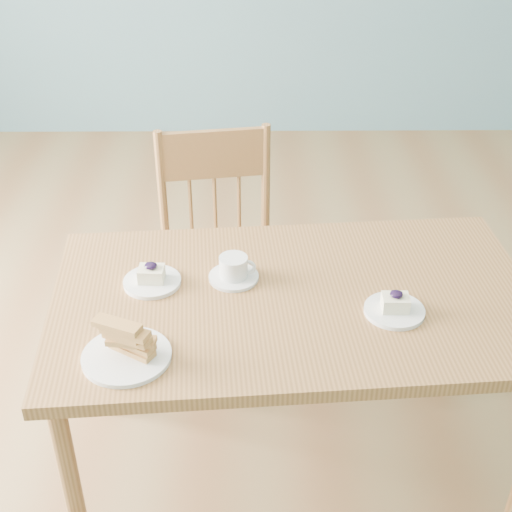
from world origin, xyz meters
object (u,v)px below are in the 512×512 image
dining_chair (220,258)px  coffee_cup (234,270)px  cheesecake_plate_near (395,307)px  dining_table (294,316)px  cheesecake_plate_far (152,278)px  biscotti_plate (125,346)px

dining_chair → coffee_cup: (0.06, -0.47, 0.27)m
cheesecake_plate_near → coffee_cup: 0.44m
dining_table → cheesecake_plate_far: (-0.38, 0.06, 0.08)m
dining_chair → coffee_cup: 0.55m
cheesecake_plate_far → biscotti_plate: (-0.03, -0.30, 0.02)m
biscotti_plate → dining_chair: bearing=76.9°
dining_chair → biscotti_plate: dining_chair is taller
coffee_cup → biscotti_plate: size_ratio=0.65×
dining_table → cheesecake_plate_near: size_ratio=8.58×
dining_table → biscotti_plate: bearing=-152.9°
dining_table → coffee_cup: coffee_cup is taller
coffee_cup → biscotti_plate: biscotti_plate is taller
coffee_cup → biscotti_plate: bearing=-122.9°
cheesecake_plate_far → coffee_cup: bearing=5.6°
dining_chair → cheesecake_plate_near: 0.83m
cheesecake_plate_far → dining_table: bearing=-8.4°
cheesecake_plate_far → coffee_cup: coffee_cup is taller
dining_chair → cheesecake_plate_far: bearing=-116.5°
dining_chair → cheesecake_plate_near: size_ratio=5.64×
coffee_cup → cheesecake_plate_near: bearing=-16.6°
dining_table → biscotti_plate: (-0.41, -0.25, 0.11)m
dining_table → cheesecake_plate_near: bearing=-21.4°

